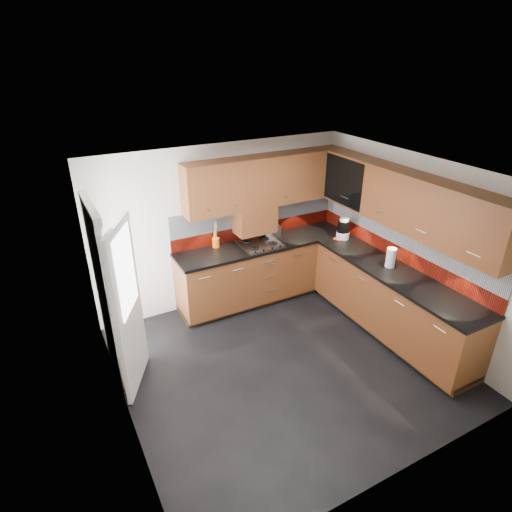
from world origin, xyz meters
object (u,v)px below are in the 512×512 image
utensil_pot (216,241)px  toaster (271,231)px  gas_hob (260,244)px  food_processor (343,229)px

utensil_pot → toaster: utensil_pot is taller
gas_hob → toaster: 0.34m
gas_hob → food_processor: bearing=-17.8°
utensil_pot → toaster: (0.89, -0.07, -0.00)m
gas_hob → toaster: toaster is taller
gas_hob → food_processor: (1.21, -0.39, 0.13)m
gas_hob → toaster: size_ratio=2.21×
utensil_pot → gas_hob: bearing=-21.3°
utensil_pot → food_processor: utensil_pot is taller
gas_hob → food_processor: size_ratio=1.80×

